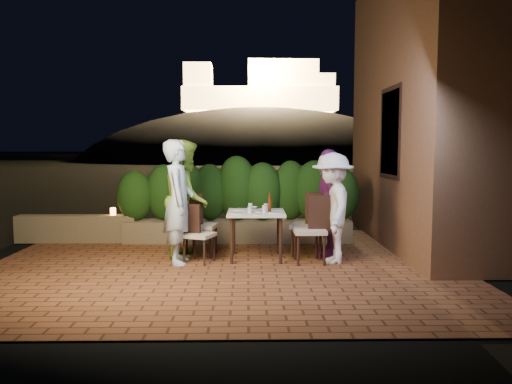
{
  "coord_description": "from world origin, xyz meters",
  "views": [
    {
      "loc": [
        0.38,
        -6.92,
        1.76
      ],
      "look_at": [
        0.51,
        0.95,
        1.05
      ],
      "focal_mm": 35.0,
      "sensor_mm": 36.0,
      "label": 1
    }
  ],
  "objects_px": {
    "bowl": "(253,208)",
    "diner_green": "(186,198)",
    "diner_blue": "(178,202)",
    "parapet_lamp": "(113,211)",
    "beer_bottle": "(270,202)",
    "chair_left_front": "(199,234)",
    "dining_table": "(256,235)",
    "chair_left_back": "(201,225)",
    "diner_purple": "(328,202)",
    "chair_right_front": "(310,229)",
    "chair_right_back": "(307,224)",
    "diner_white": "(333,208)"
  },
  "relations": [
    {
      "from": "chair_left_front",
      "to": "diner_blue",
      "type": "height_order",
      "value": "diner_blue"
    },
    {
      "from": "chair_right_front",
      "to": "diner_green",
      "type": "bearing_deg",
      "value": -17.5
    },
    {
      "from": "chair_left_front",
      "to": "chair_left_back",
      "type": "relative_size",
      "value": 0.88
    },
    {
      "from": "diner_white",
      "to": "parapet_lamp",
      "type": "distance_m",
      "value": 4.18
    },
    {
      "from": "chair_right_front",
      "to": "diner_blue",
      "type": "height_order",
      "value": "diner_blue"
    },
    {
      "from": "bowl",
      "to": "diner_green",
      "type": "xyz_separation_m",
      "value": [
        -1.08,
        -0.06,
        0.17
      ]
    },
    {
      "from": "diner_green",
      "to": "diner_white",
      "type": "bearing_deg",
      "value": -105.06
    },
    {
      "from": "chair_left_back",
      "to": "parapet_lamp",
      "type": "relative_size",
      "value": 7.22
    },
    {
      "from": "dining_table",
      "to": "chair_left_front",
      "type": "bearing_deg",
      "value": -163.64
    },
    {
      "from": "diner_purple",
      "to": "parapet_lamp",
      "type": "distance_m",
      "value": 4.01
    },
    {
      "from": "chair_left_front",
      "to": "chair_right_back",
      "type": "relative_size",
      "value": 0.86
    },
    {
      "from": "beer_bottle",
      "to": "chair_right_front",
      "type": "xyz_separation_m",
      "value": [
        0.6,
        -0.31,
        -0.38
      ]
    },
    {
      "from": "chair_right_back",
      "to": "diner_green",
      "type": "bearing_deg",
      "value": 15.09
    },
    {
      "from": "chair_left_back",
      "to": "parapet_lamp",
      "type": "bearing_deg",
      "value": 155.93
    },
    {
      "from": "chair_left_front",
      "to": "dining_table",
      "type": "bearing_deg",
      "value": 37.82
    },
    {
      "from": "dining_table",
      "to": "chair_right_front",
      "type": "height_order",
      "value": "chair_right_front"
    },
    {
      "from": "chair_left_back",
      "to": "diner_purple",
      "type": "xyz_separation_m",
      "value": [
        2.06,
        -0.02,
        0.36
      ]
    },
    {
      "from": "dining_table",
      "to": "chair_left_back",
      "type": "height_order",
      "value": "chair_left_back"
    },
    {
      "from": "chair_left_back",
      "to": "chair_right_front",
      "type": "relative_size",
      "value": 0.98
    },
    {
      "from": "chair_right_front",
      "to": "diner_purple",
      "type": "xyz_separation_m",
      "value": [
        0.37,
        0.54,
        0.35
      ]
    },
    {
      "from": "chair_right_front",
      "to": "chair_right_back",
      "type": "distance_m",
      "value": 0.51
    },
    {
      "from": "beer_bottle",
      "to": "chair_left_front",
      "type": "height_order",
      "value": "beer_bottle"
    },
    {
      "from": "dining_table",
      "to": "beer_bottle",
      "type": "bearing_deg",
      "value": 3.51
    },
    {
      "from": "dining_table",
      "to": "beer_bottle",
      "type": "relative_size",
      "value": 3.0
    },
    {
      "from": "diner_purple",
      "to": "diner_white",
      "type": "bearing_deg",
      "value": -1.77
    },
    {
      "from": "diner_blue",
      "to": "diner_green",
      "type": "relative_size",
      "value": 1.0
    },
    {
      "from": "bowl",
      "to": "chair_left_back",
      "type": "distance_m",
      "value": 0.88
    },
    {
      "from": "bowl",
      "to": "chair_right_front",
      "type": "relative_size",
      "value": 0.15
    },
    {
      "from": "beer_bottle",
      "to": "diner_green",
      "type": "xyz_separation_m",
      "value": [
        -1.35,
        0.27,
        0.04
      ]
    },
    {
      "from": "diner_white",
      "to": "diner_purple",
      "type": "relative_size",
      "value": 0.97
    },
    {
      "from": "dining_table",
      "to": "chair_left_back",
      "type": "relative_size",
      "value": 0.88
    },
    {
      "from": "diner_blue",
      "to": "diner_purple",
      "type": "distance_m",
      "value": 2.42
    },
    {
      "from": "diner_blue",
      "to": "parapet_lamp",
      "type": "relative_size",
      "value": 13.38
    },
    {
      "from": "bowl",
      "to": "diner_blue",
      "type": "height_order",
      "value": "diner_blue"
    },
    {
      "from": "chair_right_front",
      "to": "diner_white",
      "type": "distance_m",
      "value": 0.48
    },
    {
      "from": "bowl",
      "to": "diner_green",
      "type": "distance_m",
      "value": 1.09
    },
    {
      "from": "bowl",
      "to": "chair_left_back",
      "type": "xyz_separation_m",
      "value": [
        -0.83,
        -0.08,
        -0.26
      ]
    },
    {
      "from": "dining_table",
      "to": "chair_right_back",
      "type": "relative_size",
      "value": 0.86
    },
    {
      "from": "diner_green",
      "to": "parapet_lamp",
      "type": "distance_m",
      "value": 1.94
    },
    {
      "from": "beer_bottle",
      "to": "parapet_lamp",
      "type": "xyz_separation_m",
      "value": [
        -2.85,
        1.44,
        -0.33
      ]
    },
    {
      "from": "bowl",
      "to": "chair_right_back",
      "type": "relative_size",
      "value": 0.15
    },
    {
      "from": "diner_green",
      "to": "parapet_lamp",
      "type": "relative_size",
      "value": 13.42
    },
    {
      "from": "diner_white",
      "to": "diner_purple",
      "type": "bearing_deg",
      "value": -179.86
    },
    {
      "from": "diner_green",
      "to": "bowl",
      "type": "bearing_deg",
      "value": -88.14
    },
    {
      "from": "chair_left_front",
      "to": "parapet_lamp",
      "type": "relative_size",
      "value": 6.38
    },
    {
      "from": "bowl",
      "to": "parapet_lamp",
      "type": "height_order",
      "value": "bowl"
    },
    {
      "from": "chair_right_back",
      "to": "diner_blue",
      "type": "height_order",
      "value": "diner_blue"
    },
    {
      "from": "dining_table",
      "to": "chair_right_front",
      "type": "distance_m",
      "value": 0.87
    },
    {
      "from": "bowl",
      "to": "diner_purple",
      "type": "relative_size",
      "value": 0.09
    },
    {
      "from": "chair_right_front",
      "to": "chair_right_back",
      "type": "height_order",
      "value": "chair_right_back"
    }
  ]
}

